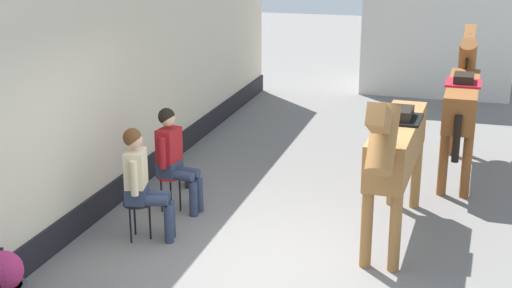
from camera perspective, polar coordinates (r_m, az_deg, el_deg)
ground_plane at (r=10.65m, az=4.79°, el=-2.82°), size 40.00×40.00×0.00m
pub_facade_wall at (r=9.68m, az=-11.82°, el=4.32°), size 0.34×14.00×3.40m
distant_cottage at (r=16.82m, az=14.57°, el=10.40°), size 3.40×2.60×3.50m
seated_visitor_near at (r=8.47m, az=-9.17°, el=-2.75°), size 0.61×0.48×1.39m
seated_visitor_far at (r=9.29m, az=-6.63°, el=-0.85°), size 0.61×0.49×1.39m
saddled_horse_near at (r=8.44m, az=11.14°, el=-0.21°), size 0.54×3.00×2.06m
saddled_horse_far at (r=11.06m, az=16.23°, el=3.57°), size 0.52×3.00×2.06m
flower_planter_near at (r=7.42m, az=-19.58°, el=-10.33°), size 0.43×0.43×0.64m
satchel_bag at (r=10.38m, az=-5.41°, el=-2.80°), size 0.22×0.30×0.20m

